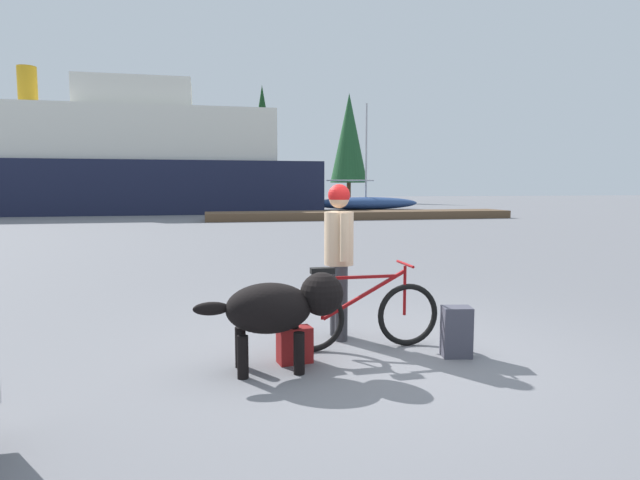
# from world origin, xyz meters

# --- Properties ---
(ground_plane) EXTENTS (160.00, 160.00, 0.00)m
(ground_plane) POSITION_xyz_m (0.00, 0.00, 0.00)
(ground_plane) COLOR slate
(bicycle) EXTENTS (1.68, 0.44, 0.89)m
(bicycle) POSITION_xyz_m (-0.11, 0.26, 0.37)
(bicycle) COLOR black
(bicycle) RESTS_ON ground_plane
(person_cyclist) EXTENTS (0.32, 0.53, 1.70)m
(person_cyclist) POSITION_xyz_m (-0.22, 0.70, 1.02)
(person_cyclist) COLOR #333338
(person_cyclist) RESTS_ON ground_plane
(dog) EXTENTS (1.36, 0.54, 0.89)m
(dog) POSITION_xyz_m (-1.00, -0.18, 0.59)
(dog) COLOR black
(dog) RESTS_ON ground_plane
(backpack) EXTENTS (0.31, 0.25, 0.50)m
(backpack) POSITION_xyz_m (0.75, -0.18, 0.25)
(backpack) COLOR #3F3F4C
(backpack) RESTS_ON ground_plane
(handbag_pannier) EXTENTS (0.34, 0.23, 0.34)m
(handbag_pannier) POSITION_xyz_m (-0.84, -0.02, 0.17)
(handbag_pannier) COLOR maroon
(handbag_pannier) RESTS_ON ground_plane
(dock_pier) EXTENTS (15.78, 2.37, 0.40)m
(dock_pier) POSITION_xyz_m (6.30, 21.46, 0.20)
(dock_pier) COLOR brown
(dock_pier) RESTS_ON ground_plane
(ferry_boat) EXTENTS (28.12, 7.28, 8.80)m
(ferry_boat) POSITION_xyz_m (-8.29, 30.67, 3.10)
(ferry_boat) COLOR #191E38
(ferry_boat) RESTS_ON ground_plane
(sailboat_moored) EXTENTS (7.85, 2.20, 7.56)m
(sailboat_moored) POSITION_xyz_m (9.86, 32.00, 0.49)
(sailboat_moored) COLOR navy
(sailboat_moored) RESTS_ON ground_plane
(pine_tree_center) EXTENTS (3.16, 3.16, 11.75)m
(pine_tree_center) POSITION_xyz_m (4.34, 49.26, 6.99)
(pine_tree_center) COLOR #4C331E
(pine_tree_center) RESTS_ON ground_plane
(pine_tree_far_right) EXTENTS (3.90, 3.90, 11.31)m
(pine_tree_far_right) POSITION_xyz_m (13.39, 49.30, 6.67)
(pine_tree_far_right) COLOR #4C331E
(pine_tree_far_right) RESTS_ON ground_plane
(pine_tree_mid_back) EXTENTS (2.82, 2.82, 9.28)m
(pine_tree_mid_back) POSITION_xyz_m (3.00, 56.87, 5.61)
(pine_tree_mid_back) COLOR #4C331E
(pine_tree_mid_back) RESTS_ON ground_plane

